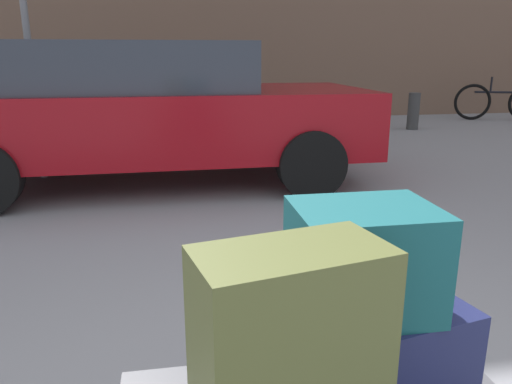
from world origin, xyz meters
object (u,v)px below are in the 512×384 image
Objects in this scene: bollard_kerb_near at (346,113)px; bollard_kerb_mid at (413,111)px; duffel_bag_navy_rear_left at (356,364)px; bicycle_leaning at (500,102)px; duffel_bag_teal_topmost_pile at (363,260)px; no_parking_sign at (28,38)px; parked_car at (148,110)px.

bollard_kerb_mid is at bearing 0.00° from bollard_kerb_near.
bicycle_leaning reaches higher than duffel_bag_navy_rear_left.
duffel_bag_navy_rear_left reaches higher than bollard_kerb_near.
bicycle_leaning is at bearing 52.68° from duffel_bag_teal_topmost_pile.
no_parking_sign reaches higher than duffel_bag_teal_topmost_pile.
bollard_kerb_near is at bearing -166.29° from bicycle_leaning.
bicycle_leaning is 0.72× the size of no_parking_sign.
duffel_bag_navy_rear_left is at bearing -127.27° from bicycle_leaning.
duffel_bag_navy_rear_left is 8.07m from bollard_kerb_mid.
parked_car is at bearing -149.90° from bicycle_leaning.
duffel_bag_teal_topmost_pile is at bearing -117.97° from bollard_kerb_mid.
duffel_bag_navy_rear_left is 7.56m from bollard_kerb_near.
bicycle_leaning reaches higher than bollard_kerb_mid.
bollard_kerb_near is (2.52, 7.12, -0.49)m from duffel_bag_teal_topmost_pile.
bollard_kerb_mid is at bearing 34.34° from parked_car.
duffel_bag_teal_topmost_pile is at bearing 0.00° from duffel_bag_navy_rear_left.
bollard_kerb_near is 5.25m from no_parking_sign.
duffel_bag_teal_topmost_pile is at bearing -127.27° from bicycle_leaning.
bollard_kerb_mid is (4.47, 3.06, -0.44)m from parked_car.
duffel_bag_navy_rear_left is at bearing -80.36° from parked_car.
no_parking_sign is at bearing 100.31° from duffel_bag_navy_rear_left.
duffel_bag_navy_rear_left is 0.89× the size of bollard_kerb_near.
duffel_bag_teal_topmost_pile reaches higher than bollard_kerb_mid.
no_parking_sign is at bearing 161.02° from parked_car.
bollard_kerb_mid is 0.27× the size of no_parking_sign.
no_parking_sign reaches higher than parked_car.
duffel_bag_navy_rear_left is 0.24× the size of no_parking_sign.
bollard_kerb_near is (2.52, 7.12, -0.18)m from duffel_bag_navy_rear_left.
bollard_kerb_near is (-3.56, -0.87, -0.05)m from bicycle_leaning.
duffel_bag_navy_rear_left is 4.94m from no_parking_sign.
bicycle_leaning is 2.63× the size of bollard_kerb_mid.
duffel_bag_teal_topmost_pile is at bearing -109.49° from bollard_kerb_near.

